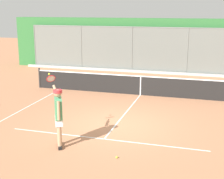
% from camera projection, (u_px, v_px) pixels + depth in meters
% --- Properties ---
extents(ground_plane, '(60.00, 60.00, 0.00)m').
position_uv_depth(ground_plane, '(116.00, 125.00, 11.97)').
color(ground_plane, '#B27551').
extents(court_line_markings, '(8.55, 10.54, 0.01)m').
position_uv_depth(court_line_markings, '(101.00, 142.00, 10.39)').
color(court_line_markings, white).
rests_on(court_line_markings, ground).
extents(fence_backdrop, '(20.80, 1.37, 3.47)m').
position_uv_depth(fence_backdrop, '(161.00, 46.00, 21.60)').
color(fence_backdrop, slate).
rests_on(fence_backdrop, ground).
extents(tennis_net, '(10.99, 0.09, 1.07)m').
position_uv_depth(tennis_net, '(141.00, 85.00, 15.93)').
color(tennis_net, '#2D2D2D').
rests_on(tennis_net, ground).
extents(tennis_player, '(0.95, 1.21, 2.10)m').
position_uv_depth(tennis_player, '(58.00, 113.00, 9.84)').
color(tennis_player, black).
rests_on(tennis_player, ground).
extents(tennis_ball_by_sideline, '(0.07, 0.07, 0.07)m').
position_uv_depth(tennis_ball_by_sideline, '(117.00, 157.00, 9.30)').
color(tennis_ball_by_sideline, '#C1D138').
rests_on(tennis_ball_by_sideline, ground).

